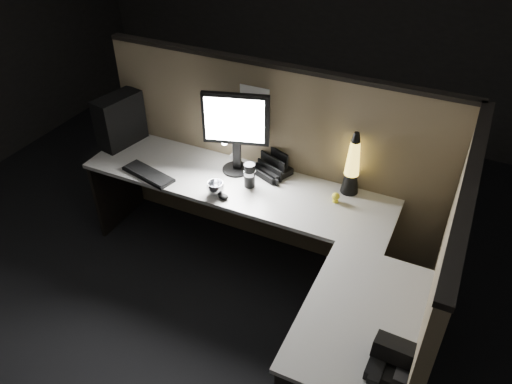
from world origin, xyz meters
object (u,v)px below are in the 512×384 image
at_px(pc_tower, 120,120).
at_px(desk_phone, 397,361).
at_px(monitor, 236,126).
at_px(lava_lamp, 352,168).
at_px(keyboard, 148,174).

distance_m(pc_tower, desk_phone, 2.71).
distance_m(pc_tower, monitor, 1.02).
xyz_separation_m(pc_tower, lava_lamp, (1.84, 0.13, -0.01)).
bearing_deg(lava_lamp, keyboard, -162.33).
relative_size(keyboard, desk_phone, 1.57).
xyz_separation_m(pc_tower, desk_phone, (2.46, -1.15, -0.15)).
distance_m(monitor, keyboard, 0.74).
bearing_deg(desk_phone, pc_tower, 157.12).
height_order(pc_tower, keyboard, pc_tower).
bearing_deg(monitor, lava_lamp, -10.55).
xyz_separation_m(keyboard, desk_phone, (2.00, -0.84, 0.05)).
distance_m(monitor, lava_lamp, 0.86).
relative_size(pc_tower, lava_lamp, 0.86).
height_order(monitor, keyboard, monitor).
relative_size(lava_lamp, desk_phone, 1.73).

